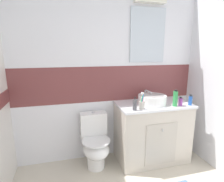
# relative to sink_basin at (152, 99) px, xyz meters

# --- Properties ---
(wall_back_tiled) EXTENTS (3.20, 0.20, 2.50)m
(wall_back_tiled) POSITION_rel_sink_basin_xyz_m (-0.53, 0.34, 0.35)
(wall_back_tiled) COLOR white
(wall_back_tiled) RESTS_ON ground_plane
(vanity_cabinet) EXTENTS (1.01, 0.57, 0.85)m
(vanity_cabinet) POSITION_rel_sink_basin_xyz_m (0.03, 0.02, -0.49)
(vanity_cabinet) COLOR beige
(vanity_cabinet) RESTS_ON ground_plane
(sink_basin) EXTENTS (0.38, 0.43, 0.16)m
(sink_basin) POSITION_rel_sink_basin_xyz_m (0.00, 0.00, 0.00)
(sink_basin) COLOR white
(sink_basin) RESTS_ON vanity_cabinet
(toilet) EXTENTS (0.37, 0.50, 0.74)m
(toilet) POSITION_rel_sink_basin_xyz_m (-0.79, 0.04, -0.57)
(toilet) COLOR white
(toilet) RESTS_ON ground_plane
(toothbrush_cup) EXTENTS (0.07, 0.07, 0.22)m
(toothbrush_cup) POSITION_rel_sink_basin_xyz_m (-0.23, -0.18, -0.01)
(toothbrush_cup) COLOR #B2ADA3
(toothbrush_cup) RESTS_ON vanity_cabinet
(soap_dispenser) EXTENTS (0.05, 0.05, 0.17)m
(soap_dispenser) POSITION_rel_sink_basin_xyz_m (-0.33, -0.20, 0.00)
(soap_dispenser) COLOR #4C4C51
(soap_dispenser) RESTS_ON vanity_cabinet
(lotion_bottle_short) EXTENTS (0.05, 0.05, 0.12)m
(lotion_bottle_short) POSITION_rel_sink_basin_xyz_m (0.32, -0.18, -0.01)
(lotion_bottle_short) COLOR #993F99
(lotion_bottle_short) RESTS_ON vanity_cabinet
(shampoo_bottle_tall) EXTENTS (0.06, 0.06, 0.22)m
(shampoo_bottle_tall) POSITION_rel_sink_basin_xyz_m (0.24, -0.18, 0.04)
(shampoo_bottle_tall) COLOR green
(shampoo_bottle_tall) RESTS_ON vanity_cabinet
(deodorant_spray_can) EXTENTS (0.05, 0.05, 0.14)m
(deodorant_spray_can) POSITION_rel_sink_basin_xyz_m (0.46, -0.19, 0.00)
(deodorant_spray_can) COLOR #2659B2
(deodorant_spray_can) RESTS_ON vanity_cabinet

